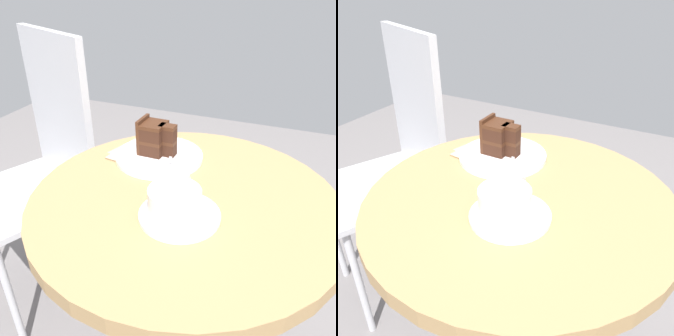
# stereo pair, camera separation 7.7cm
# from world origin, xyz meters

# --- Properties ---
(cafe_table) EXTENTS (0.65, 0.65, 0.71)m
(cafe_table) POSITION_xyz_m (0.00, 0.00, 0.58)
(cafe_table) COLOR #A37F51
(cafe_table) RESTS_ON ground
(saucer) EXTENTS (0.16, 0.16, 0.01)m
(saucer) POSITION_xyz_m (-0.07, -0.02, 0.72)
(saucer) COLOR white
(saucer) RESTS_ON cafe_table
(coffee_cup) EXTENTS (0.13, 0.10, 0.06)m
(coffee_cup) POSITION_xyz_m (-0.08, -0.01, 0.75)
(coffee_cup) COLOR white
(coffee_cup) RESTS_ON saucer
(teaspoon) EXTENTS (0.04, 0.09, 0.00)m
(teaspoon) POSITION_xyz_m (-0.11, 0.02, 0.72)
(teaspoon) COLOR silver
(teaspoon) RESTS_ON saucer
(cake_plate) EXTENTS (0.22, 0.22, 0.01)m
(cake_plate) POSITION_xyz_m (0.13, 0.11, 0.72)
(cake_plate) COLOR white
(cake_plate) RESTS_ON cafe_table
(cake_slice) EXTENTS (0.06, 0.09, 0.09)m
(cake_slice) POSITION_xyz_m (0.14, 0.13, 0.76)
(cake_slice) COLOR #381E14
(cake_slice) RESTS_ON cake_plate
(fork) EXTENTS (0.15, 0.07, 0.00)m
(fork) POSITION_xyz_m (0.11, 0.07, 0.73)
(fork) COLOR silver
(fork) RESTS_ON cake_plate
(napkin) EXTENTS (0.21, 0.21, 0.00)m
(napkin) POSITION_xyz_m (0.15, 0.15, 0.71)
(napkin) COLOR tan
(napkin) RESTS_ON cafe_table
(cafe_chair) EXTENTS (0.50, 0.50, 0.97)m
(cafe_chair) POSITION_xyz_m (0.23, 0.59, 0.57)
(cafe_chair) COLOR #BCBCC1
(cafe_chair) RESTS_ON ground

